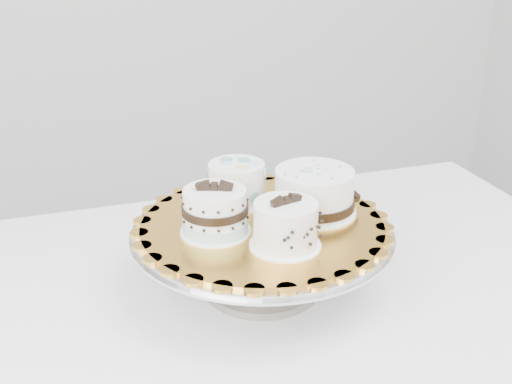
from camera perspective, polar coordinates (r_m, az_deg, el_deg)
name	(u,v)px	position (r m, az deg, el deg)	size (l,w,h in m)	color
table	(274,332)	(1.05, 1.60, -12.32)	(1.21, 0.85, 0.75)	white
cake_stand	(262,246)	(0.97, 0.54, -4.82)	(0.39, 0.39, 0.11)	gray
cake_board	(262,225)	(0.96, 0.55, -2.91)	(0.36, 0.36, 0.01)	#C37E29
cake_swirl	(286,226)	(0.88, 2.64, -3.04)	(0.10, 0.10, 0.08)	white
cake_banded	(215,213)	(0.92, -3.65, -1.86)	(0.12, 0.12, 0.08)	white
cake_dots	(237,183)	(1.01, -1.73, 0.84)	(0.12, 0.12, 0.07)	white
cake_ribbon	(315,193)	(0.98, 5.25, -0.07)	(0.14, 0.14, 0.07)	white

